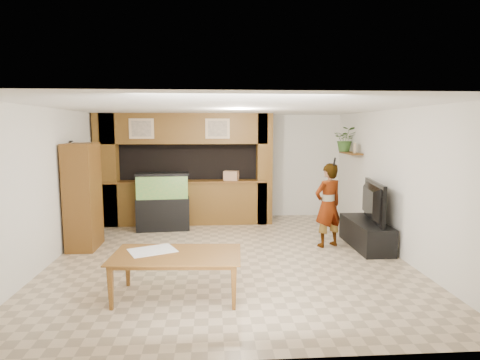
{
  "coord_description": "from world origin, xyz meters",
  "views": [
    {
      "loc": [
        -0.27,
        -6.9,
        2.26
      ],
      "look_at": [
        0.25,
        0.6,
        1.29
      ],
      "focal_mm": 30.0,
      "sensor_mm": 36.0,
      "label": 1
    }
  ],
  "objects": [
    {
      "name": "newspaper_a",
      "position": [
        -1.1,
        -1.54,
        0.6
      ],
      "size": [
        0.72,
        0.64,
        0.01
      ],
      "primitive_type": "cube",
      "rotation": [
        0.0,
        0.0,
        0.43
      ],
      "color": "silver",
      "rests_on": "dining_table"
    },
    {
      "name": "microphone",
      "position": [
        1.97,
        0.31,
        1.65
      ],
      "size": [
        0.03,
        0.09,
        0.15
      ],
      "primitive_type": "cylinder",
      "rotation": [
        0.44,
        0.0,
        0.0
      ],
      "color": "black",
      "rests_on": "person"
    },
    {
      "name": "tv_stand",
      "position": [
        2.65,
        0.38,
        0.25
      ],
      "size": [
        0.55,
        1.51,
        0.5
      ],
      "primitive_type": "cube",
      "color": "black",
      "rests_on": "floor"
    },
    {
      "name": "floor",
      "position": [
        0.0,
        0.0,
        0.0
      ],
      "size": [
        6.5,
        6.5,
        0.0
      ],
      "primitive_type": "plane",
      "color": "tan",
      "rests_on": "ground"
    },
    {
      "name": "photo_frame",
      "position": [
        2.85,
        1.73,
        1.83
      ],
      "size": [
        0.06,
        0.17,
        0.22
      ],
      "primitive_type": "cube",
      "rotation": [
        0.0,
        0.0,
        -0.17
      ],
      "color": "tan",
      "rests_on": "wall_shelf"
    },
    {
      "name": "wall_clock",
      "position": [
        -2.97,
        1.0,
        1.9
      ],
      "size": [
        0.05,
        0.25,
        0.25
      ],
      "color": "black",
      "rests_on": "wall_left"
    },
    {
      "name": "dining_table",
      "position": [
        -0.76,
        -1.73,
        0.3
      ],
      "size": [
        1.76,
        1.05,
        0.6
      ],
      "primitive_type": "imported",
      "rotation": [
        0.0,
        0.0,
        -0.06
      ],
      "color": "brown",
      "rests_on": "floor"
    },
    {
      "name": "pantry_cabinet",
      "position": [
        -2.7,
        0.69,
        0.99
      ],
      "size": [
        0.5,
        0.81,
        1.99
      ],
      "primitive_type": "cube",
      "color": "brown",
      "rests_on": "floor"
    },
    {
      "name": "aquarium",
      "position": [
        -1.38,
        1.95,
        0.63
      ],
      "size": [
        1.16,
        0.43,
        1.28
      ],
      "rotation": [
        0.0,
        0.0,
        0.07
      ],
      "color": "black",
      "rests_on": "floor"
    },
    {
      "name": "wall_right",
      "position": [
        3.0,
        0.0,
        1.3
      ],
      "size": [
        0.0,
        6.5,
        6.5
      ],
      "primitive_type": "plane",
      "rotation": [
        1.57,
        0.0,
        -1.57
      ],
      "color": "silver",
      "rests_on": "floor"
    },
    {
      "name": "potted_plant",
      "position": [
        2.82,
        2.25,
        2.01
      ],
      "size": [
        0.65,
        0.61,
        0.57
      ],
      "primitive_type": "imported",
      "rotation": [
        0.0,
        0.0,
        -0.41
      ],
      "color": "#345A24",
      "rests_on": "wall_shelf"
    },
    {
      "name": "ceiling",
      "position": [
        0.0,
        0.0,
        2.6
      ],
      "size": [
        6.5,
        6.5,
        0.0
      ],
      "primitive_type": "plane",
      "color": "white",
      "rests_on": "wall_back"
    },
    {
      "name": "television",
      "position": [
        2.65,
        0.38,
        0.88
      ],
      "size": [
        0.36,
        1.33,
        0.76
      ],
      "primitive_type": "imported",
      "rotation": [
        0.0,
        0.0,
        1.43
      ],
      "color": "black",
      "rests_on": "tv_stand"
    },
    {
      "name": "counter_box",
      "position": [
        0.17,
        2.45,
        1.15
      ],
      "size": [
        0.38,
        0.3,
        0.22
      ],
      "primitive_type": "cube",
      "rotation": [
        0.0,
        0.0,
        -0.28
      ],
      "color": "#A57959",
      "rests_on": "partition"
    },
    {
      "name": "person",
      "position": [
        1.92,
        0.47,
        0.8
      ],
      "size": [
        0.69,
        0.58,
        1.61
      ],
      "primitive_type": "imported",
      "rotation": [
        0.0,
        0.0,
        3.53
      ],
      "color": "tan",
      "rests_on": "floor"
    },
    {
      "name": "wall_shelf",
      "position": [
        2.85,
        1.95,
        1.7
      ],
      "size": [
        0.25,
        0.9,
        0.04
      ],
      "primitive_type": "cube",
      "color": "brown",
      "rests_on": "wall_right"
    },
    {
      "name": "partition",
      "position": [
        -0.95,
        2.64,
        1.31
      ],
      "size": [
        4.2,
        0.99,
        2.6
      ],
      "color": "brown",
      "rests_on": "floor"
    },
    {
      "name": "wall_back",
      "position": [
        0.0,
        3.25,
        1.3
      ],
      "size": [
        6.0,
        0.0,
        6.0
      ],
      "primitive_type": "plane",
      "rotation": [
        1.57,
        0.0,
        0.0
      ],
      "color": "silver",
      "rests_on": "floor"
    },
    {
      "name": "trash_can",
      "position": [
        -2.79,
        0.51,
        0.28
      ],
      "size": [
        0.31,
        0.31,
        0.57
      ],
      "primitive_type": "cylinder",
      "color": "#B2B2B7",
      "rests_on": "floor"
    },
    {
      "name": "wall_left",
      "position": [
        -3.0,
        0.0,
        1.3
      ],
      "size": [
        0.0,
        6.5,
        6.5
      ],
      "primitive_type": "plane",
      "rotation": [
        1.57,
        0.0,
        1.57
      ],
      "color": "silver",
      "rests_on": "floor"
    }
  ]
}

